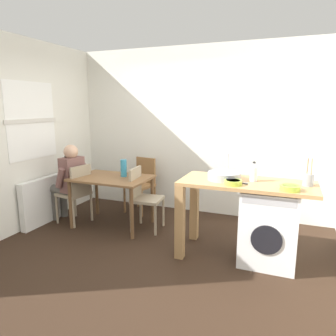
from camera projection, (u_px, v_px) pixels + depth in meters
name	position (u px, v px, depth m)	size (l,w,h in m)	color
ground_plane	(157.00, 254.00, 3.74)	(5.46, 5.46, 0.00)	black
wall_back	(199.00, 131.00, 5.07)	(4.60, 0.10, 2.70)	silver
wall_window_side	(13.00, 136.00, 4.25)	(0.12, 3.80, 2.70)	silver
radiator	(42.00, 201.00, 4.67)	(0.10, 0.80, 0.70)	white
dining_table	(112.00, 184.00, 4.54)	(1.10, 0.76, 0.74)	brown
chair_person_seat	(77.00, 191.00, 4.66)	(0.46, 0.46, 0.90)	gray
chair_opposite	(142.00, 195.00, 4.43)	(0.43, 0.43, 0.90)	gray
chair_spare_by_wall	(142.00, 181.00, 5.23)	(0.47, 0.47, 0.90)	olive
seated_person	(69.00, 179.00, 4.71)	(0.53, 0.53, 1.20)	#595651
kitchen_counter	(228.00, 193.00, 3.61)	(1.50, 0.68, 0.92)	tan
washing_machine	(269.00, 226.00, 3.50)	(0.60, 0.61, 0.86)	white
sink_basin	(224.00, 176.00, 3.58)	(0.38, 0.38, 0.09)	#9EA0A5
tap	(227.00, 165.00, 3.73)	(0.02, 0.02, 0.28)	#B2B2B7
bottle_tall_green	(254.00, 172.00, 3.50)	(0.08, 0.08, 0.23)	silver
mixing_bowl	(233.00, 182.00, 3.36)	(0.19, 0.19, 0.05)	#A8C63D
utensil_crock	(308.00, 180.00, 3.30)	(0.11, 0.11, 0.30)	gray
colander	(290.00, 188.00, 3.13)	(0.20, 0.20, 0.06)	#A8C63D
vase	(124.00, 168.00, 4.53)	(0.09, 0.09, 0.25)	teal
scissors	(241.00, 183.00, 3.43)	(0.15, 0.06, 0.01)	#B2B2B7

